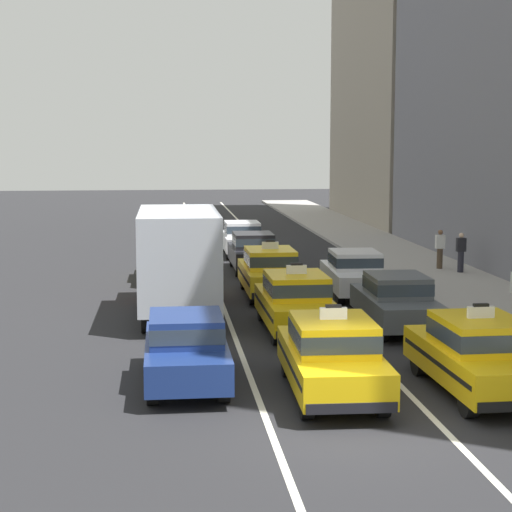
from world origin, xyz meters
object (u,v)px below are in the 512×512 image
(taxi_right_nearest, at_px, (477,353))
(pedestrian_mid_block, at_px, (440,249))
(taxi_center_nearest, at_px, (332,355))
(sedan_right_third, at_px, (354,272))
(taxi_left_third, at_px, (167,257))
(box_truck_left_second, at_px, (178,258))
(sedan_left_nearest, at_px, (186,347))
(taxi_center_third, at_px, (270,271))
(sedan_center_fifth, at_px, (242,237))
(sedan_center_fourth, at_px, (253,251))
(pedestrian_near_crosswalk, at_px, (461,252))
(taxi_center_second, at_px, (296,301))
(sedan_right_second, at_px, (396,300))

(taxi_right_nearest, bearing_deg, pedestrian_mid_block, 74.44)
(taxi_center_nearest, bearing_deg, sedan_right_third, 75.11)
(taxi_left_third, xyz_separation_m, taxi_right_nearest, (6.38, -16.15, 0.00))
(box_truck_left_second, distance_m, sedan_right_third, 6.67)
(taxi_center_nearest, relative_size, pedestrian_mid_block, 2.91)
(box_truck_left_second, relative_size, taxi_right_nearest, 1.52)
(sedan_left_nearest, relative_size, pedestrian_mid_block, 2.72)
(box_truck_left_second, relative_size, pedestrian_mid_block, 4.41)
(taxi_center_third, bearing_deg, taxi_left_third, 130.04)
(taxi_left_third, distance_m, sedan_center_fifth, 7.62)
(taxi_right_nearest, distance_m, sedan_right_third, 11.70)
(taxi_center_nearest, distance_m, sedan_center_fifth, 22.69)
(box_truck_left_second, bearing_deg, sedan_left_nearest, -90.00)
(sedan_right_third, bearing_deg, taxi_center_third, 174.03)
(sedan_center_fourth, bearing_deg, box_truck_left_second, -110.04)
(taxi_center_third, relative_size, pedestrian_near_crosswalk, 2.91)
(sedan_center_fourth, bearing_deg, taxi_center_third, -90.41)
(taxi_center_third, distance_m, pedestrian_mid_block, 8.95)
(sedan_left_nearest, bearing_deg, taxi_center_third, 73.40)
(taxi_left_third, height_order, taxi_right_nearest, same)
(taxi_right_nearest, xyz_separation_m, sedan_right_third, (-0.00, 11.70, -0.03))
(taxi_center_third, height_order, sedan_center_fourth, taxi_center_third)
(taxi_center_nearest, relative_size, sedan_right_third, 1.06)
(taxi_center_third, relative_size, taxi_right_nearest, 0.99)
(box_truck_left_second, relative_size, taxi_center_third, 1.53)
(taxi_center_third, height_order, pedestrian_mid_block, taxi_center_third)
(box_truck_left_second, distance_m, sedan_center_fourth, 9.42)
(taxi_center_nearest, relative_size, sedan_center_fifth, 1.07)
(box_truck_left_second, bearing_deg, taxi_center_nearest, -71.28)
(sedan_left_nearest, bearing_deg, taxi_center_second, 57.41)
(taxi_center_second, relative_size, sedan_right_third, 1.05)
(sedan_center_fifth, height_order, taxi_right_nearest, taxi_right_nearest)
(taxi_right_nearest, distance_m, sedan_right_second, 6.37)
(sedan_left_nearest, bearing_deg, sedan_center_fifth, 81.47)
(sedan_left_nearest, xyz_separation_m, taxi_center_second, (3.19, 4.99, 0.03))
(taxi_left_third, bearing_deg, taxi_center_second, -70.26)
(sedan_left_nearest, xyz_separation_m, sedan_right_second, (6.07, 5.00, 0.00))
(taxi_center_second, bearing_deg, taxi_left_third, 109.74)
(taxi_center_second, height_order, taxi_right_nearest, same)
(sedan_left_nearest, xyz_separation_m, box_truck_left_second, (-0.00, 7.69, 0.93))
(taxi_center_third, bearing_deg, pedestrian_near_crosswalk, 24.70)
(sedan_right_third, height_order, pedestrian_mid_block, pedestrian_mid_block)
(taxi_center_second, xyz_separation_m, taxi_center_third, (-0.02, 5.63, 0.00))
(sedan_center_fifth, bearing_deg, taxi_left_third, -117.72)
(sedan_left_nearest, relative_size, taxi_right_nearest, 0.94)
(sedan_center_fourth, bearing_deg, sedan_right_second, -76.06)
(taxi_center_nearest, xyz_separation_m, sedan_right_second, (3.06, 6.16, -0.03))
(sedan_left_nearest, distance_m, taxi_center_third, 11.09)
(pedestrian_near_crosswalk, bearing_deg, sedan_right_second, -118.96)
(taxi_center_nearest, bearing_deg, taxi_left_third, 101.75)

